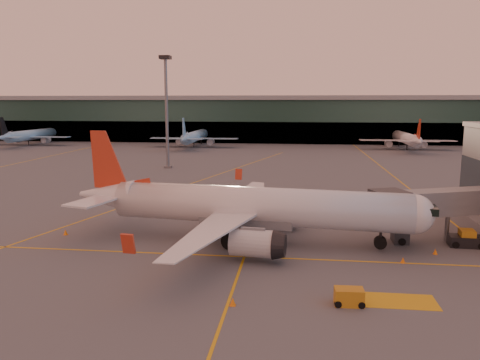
# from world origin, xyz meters

# --- Properties ---
(ground) EXTENTS (600.00, 600.00, 0.00)m
(ground) POSITION_xyz_m (0.00, 0.00, 0.00)
(ground) COLOR #4C4F54
(ground) RESTS_ON ground
(taxi_markings) EXTENTS (100.12, 173.00, 0.01)m
(taxi_markings) POSITION_xyz_m (-7.32, 44.49, 0.01)
(taxi_markings) COLOR gold
(taxi_markings) RESTS_ON ground
(terminal) EXTENTS (400.00, 20.00, 17.60)m
(terminal) POSITION_xyz_m (0.00, 141.79, 8.76)
(terminal) COLOR #19382D
(terminal) RESTS_ON ground
(mast_west_near) EXTENTS (2.40, 2.40, 25.60)m
(mast_west_near) POSITION_xyz_m (-20.00, 66.00, 14.86)
(mast_west_near) COLOR slate
(mast_west_near) RESTS_ON ground
(distant_aircraft_row) EXTENTS (290.00, 34.00, 13.00)m
(distant_aircraft_row) POSITION_xyz_m (-21.00, 118.00, 0.00)
(distant_aircraft_row) COLOR #88BDE4
(distant_aircraft_row) RESTS_ON ground
(main_airplane) EXTENTS (39.83, 35.99, 12.02)m
(main_airplane) POSITION_xyz_m (4.56, 10.12, 3.91)
(main_airplane) COLOR silver
(main_airplane) RESTS_ON ground
(jet_bridge) EXTENTS (18.43, 9.30, 5.92)m
(jet_bridge) POSITION_xyz_m (27.89, 13.78, 4.05)
(jet_bridge) COLOR slate
(jet_bridge) RESTS_ON ground
(catering_truck) EXTENTS (5.36, 3.63, 3.83)m
(catering_truck) POSITION_xyz_m (2.94, 15.61, 2.18)
(catering_truck) COLOR red
(catering_truck) RESTS_ON ground
(gpu_cart) EXTENTS (2.30, 1.42, 1.31)m
(gpu_cart) POSITION_xyz_m (14.18, -5.22, 0.64)
(gpu_cart) COLOR #BB7B17
(gpu_cart) RESTS_ON ground
(pushback_tug) EXTENTS (3.73, 2.21, 1.85)m
(pushback_tug) POSITION_xyz_m (28.20, 11.24, 0.75)
(pushback_tug) COLOR black
(pushback_tug) RESTS_ON ground
(cone_nose) EXTENTS (0.46, 0.46, 0.59)m
(cone_nose) POSITION_xyz_m (24.17, 8.15, 0.28)
(cone_nose) COLOR orange
(cone_nose) RESTS_ON ground
(cone_tail) EXTENTS (0.51, 0.51, 0.64)m
(cone_tail) POSITION_xyz_m (-16.56, 10.17, 0.31)
(cone_tail) COLOR orange
(cone_tail) RESTS_ON ground
(cone_wing_right) EXTENTS (0.50, 0.50, 0.63)m
(cone_wing_right) POSITION_xyz_m (5.42, -6.39, 0.30)
(cone_wing_right) COLOR orange
(cone_wing_right) RESTS_ON ground
(cone_wing_left) EXTENTS (0.39, 0.39, 0.50)m
(cone_wing_left) POSITION_xyz_m (4.78, 26.45, 0.24)
(cone_wing_left) COLOR orange
(cone_wing_left) RESTS_ON ground
(cone_fwd) EXTENTS (0.44, 0.44, 0.57)m
(cone_fwd) POSITION_xyz_m (20.34, 5.06, 0.27)
(cone_fwd) COLOR orange
(cone_fwd) RESTS_ON ground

